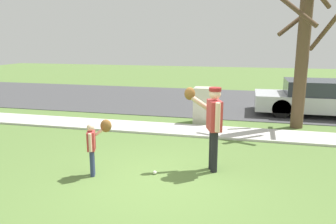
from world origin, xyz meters
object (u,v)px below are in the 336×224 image
person_child (95,141)px  parked_sedan_silver (323,98)px  baseball (155,173)px  utility_cabinet (206,105)px  street_tree_near (303,51)px  person_adult (212,119)px

person_child → parked_sedan_silver: 8.64m
person_child → baseball: size_ratio=14.80×
person_child → parked_sedan_silver: size_ratio=0.24×
person_child → parked_sedan_silver: (5.43, 6.71, -0.08)m
parked_sedan_silver → person_child: bearing=-129.0°
utility_cabinet → street_tree_near: street_tree_near is taller
baseball → parked_sedan_silver: 7.77m
person_child → street_tree_near: 6.65m
person_adult → parked_sedan_silver: person_adult is taller
person_adult → parked_sedan_silver: (3.25, 5.94, -0.45)m
person_child → utility_cabinet: utility_cabinet is taller
street_tree_near → parked_sedan_silver: (1.07, 1.96, -1.69)m
baseball → street_tree_near: size_ratio=0.02×
baseball → utility_cabinet: utility_cabinet is taller
person_child → person_adult: bearing=-0.5°
person_adult → street_tree_near: street_tree_near is taller
person_child → baseball: bearing=-6.1°
utility_cabinet → person_adult: bearing=-81.1°
person_child → utility_cabinet: size_ratio=0.95×
person_adult → utility_cabinet: size_ratio=1.49×
utility_cabinet → street_tree_near: bearing=2.1°
person_adult → person_child: bearing=-0.5°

